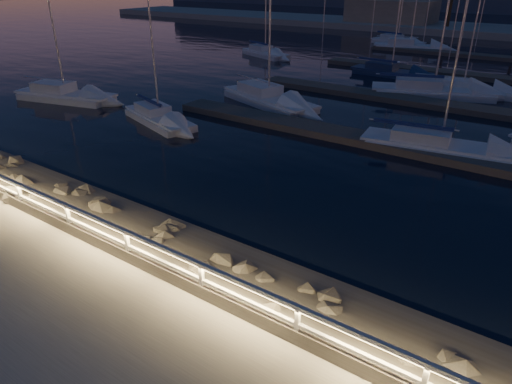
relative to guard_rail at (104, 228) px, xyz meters
The scene contains 16 objects.
ground 0.78m from the guard_rail, ahead, with size 400.00×400.00×0.00m, color #ABA79B.
harbor_water 31.27m from the guard_rail, 89.87° to the left, with size 400.00×440.00×0.60m.
guard_rail is the anchor object (origin of this frame).
riprap 2.01m from the guard_rail, 53.72° to the left, with size 26.55×2.67×1.25m.
floating_docks 32.52m from the guard_rail, 89.88° to the left, with size 22.00×36.00×0.40m.
far_shore 74.05m from the guard_rail, 90.04° to the left, with size 160.00×14.00×5.20m.
sailboat_a 23.44m from the guard_rail, 149.33° to the left, with size 8.16×4.20×13.46m.
sailboat_b 15.86m from the guard_rail, 130.37° to the left, with size 6.85×3.82×11.27m.
sailboat_c 17.76m from the guard_rail, 71.03° to the left, with size 8.33×3.56×13.70m.
sailboat_f 21.13m from the guard_rail, 109.74° to the left, with size 8.94×5.14×14.72m.
sailboat_g 29.18m from the guard_rail, 86.28° to the left, with size 9.54×5.72×15.70m.
sailboat_i 41.65m from the guard_rail, 117.16° to the left, with size 7.24×4.38×12.03m.
sailboat_j 34.90m from the guard_rail, 95.69° to the left, with size 7.47×2.57×12.55m.
sailboat_l 31.65m from the guard_rail, 83.53° to the left, with size 8.04×3.22×13.23m.
sailboat_m 55.96m from the guard_rail, 100.33° to the left, with size 7.56×3.83×12.47m.
sailboat_n 51.84m from the guard_rail, 98.00° to the left, with size 8.90×4.63×14.62m.
Camera 1 is at (11.03, -7.43, 8.04)m, focal length 32.00 mm.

